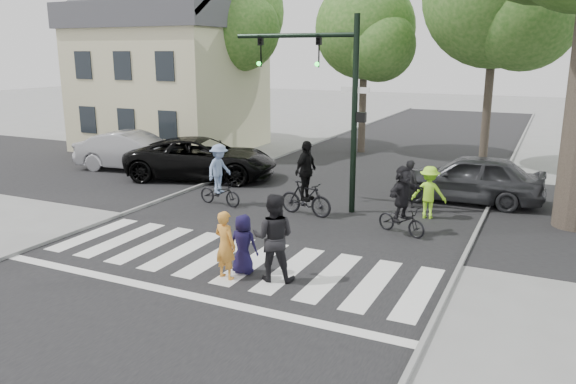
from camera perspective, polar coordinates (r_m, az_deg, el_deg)
name	(u,v)px	position (r m, az deg, el deg)	size (l,w,h in m)	color
ground	(212,274)	(13.03, -7.78, -8.23)	(120.00, 120.00, 0.00)	gray
road_stem	(301,217)	(17.17, 1.37, -2.56)	(10.00, 70.00, 0.01)	black
road_cross	(336,195)	(19.85, 4.92, -0.31)	(70.00, 10.00, 0.01)	black
curb_left	(167,198)	(19.69, -12.16, -0.57)	(0.10, 70.00, 0.10)	gray
curb_right	(473,239)	(15.88, 18.29, -4.52)	(0.10, 70.00, 0.10)	gray
crosswalk	(227,264)	(13.54, -6.24, -7.27)	(10.00, 3.85, 0.01)	silver
traffic_signal	(329,86)	(17.45, 4.17, 10.69)	(4.45, 0.29, 6.00)	black
bg_tree_0	(157,29)	(33.12, -13.14, 15.83)	(5.46, 5.20, 8.97)	brown
bg_tree_1	(230,16)	(29.85, -5.90, 17.32)	(6.09, 5.80, 9.80)	brown
bg_tree_2	(369,33)	(27.97, 8.18, 15.69)	(5.04, 4.80, 8.40)	brown
bg_tree_3	(504,0)	(25.49, 21.06, 17.73)	(6.30, 6.00, 10.20)	brown
house	(170,74)	(30.15, -11.90, 11.64)	(8.40, 8.10, 8.82)	beige
pedestrian_woman	(225,245)	(12.48, -6.39, -5.38)	(0.57, 0.37, 1.56)	orange
pedestrian_child	(243,244)	(12.75, -4.57, -5.31)	(0.68, 0.44, 1.38)	#151035
pedestrian_adult	(274,237)	(12.26, -1.48, -4.64)	(0.96, 0.74, 1.97)	black
cyclist_left	(220,179)	(18.43, -6.97, 1.31)	(1.65, 1.10, 2.03)	black
cyclist_mid	(306,185)	(17.14, 1.82, 0.69)	(1.82, 1.13, 2.32)	black
cyclist_right	(402,204)	(15.68, 11.54, -1.20)	(1.61, 1.49, 1.93)	black
car_suv	(202,158)	(22.48, -8.72, 3.39)	(2.71, 5.88, 1.63)	black
car_silver	(134,151)	(24.75, -15.34, 4.02)	(1.73, 4.96, 1.64)	#A0A0A4
car_grey	(469,178)	(19.67, 17.90, 1.35)	(1.93, 4.80, 1.63)	#303134
bystander_hivis	(429,192)	(17.39, 14.13, -0.05)	(1.04, 0.60, 1.60)	#A8FF2C
bystander_dark	(410,184)	(18.50, 12.26, 0.82)	(0.57, 0.37, 1.56)	black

